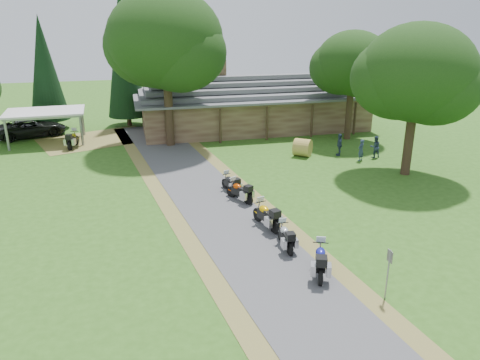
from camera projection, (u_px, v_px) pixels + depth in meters
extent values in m
plane|color=#2F5919|center=(263.00, 261.00, 20.44)|extent=(120.00, 120.00, 0.00)
plane|color=#4A494C|center=(232.00, 224.00, 23.99)|extent=(51.95, 51.95, 0.00)
imported|color=black|center=(31.00, 123.00, 40.21)|extent=(4.39, 6.60, 2.33)
imported|color=#2B3954|center=(361.00, 148.00, 33.77)|extent=(0.65, 0.61, 1.87)
imported|color=#2B3954|center=(375.00, 145.00, 34.54)|extent=(0.55, 0.41, 1.91)
imported|color=#2B3954|center=(340.00, 143.00, 34.99)|extent=(0.57, 0.66, 1.98)
cylinder|color=olive|center=(303.00, 148.00, 34.97)|extent=(1.76, 1.78, 1.31)
cone|color=black|center=(124.00, 59.00, 42.41)|extent=(3.66, 3.66, 12.30)
cone|color=black|center=(45.00, 73.00, 41.64)|extent=(3.44, 3.44, 10.07)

